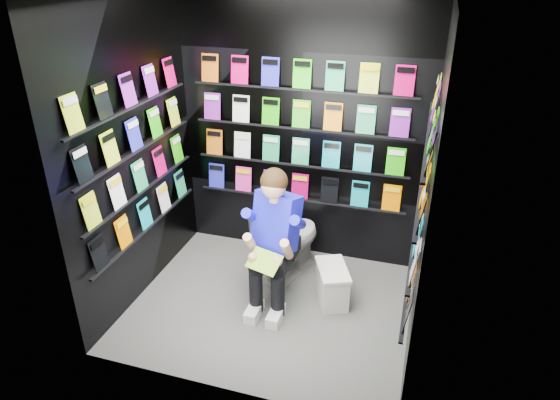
% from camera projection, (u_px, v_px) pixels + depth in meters
% --- Properties ---
extents(floor, '(2.40, 2.40, 0.00)m').
position_uv_depth(floor, '(270.00, 306.00, 4.46)').
color(floor, '#575755').
rests_on(floor, ground).
extents(wall_back, '(2.40, 0.04, 2.60)m').
position_uv_depth(wall_back, '(302.00, 133.00, 4.74)').
color(wall_back, black).
rests_on(wall_back, floor).
extents(wall_front, '(2.40, 0.04, 2.60)m').
position_uv_depth(wall_front, '(218.00, 234.00, 3.03)').
color(wall_front, black).
rests_on(wall_front, floor).
extents(wall_left, '(0.04, 2.00, 2.60)m').
position_uv_depth(wall_left, '(134.00, 156.00, 4.20)').
color(wall_left, black).
rests_on(wall_left, floor).
extents(wall_right, '(0.04, 2.00, 2.60)m').
position_uv_depth(wall_right, '(428.00, 191.00, 3.57)').
color(wall_right, black).
rests_on(wall_right, floor).
extents(comics_back, '(2.10, 0.06, 1.37)m').
position_uv_depth(comics_back, '(301.00, 133.00, 4.71)').
color(comics_back, '#C00759').
rests_on(comics_back, wall_back).
extents(comics_left, '(0.06, 1.70, 1.37)m').
position_uv_depth(comics_left, '(137.00, 155.00, 4.19)').
color(comics_left, '#C00759').
rests_on(comics_left, wall_left).
extents(comics_right, '(0.06, 1.70, 1.37)m').
position_uv_depth(comics_right, '(424.00, 190.00, 3.57)').
color(comics_right, '#C00759').
rests_on(comics_right, wall_right).
extents(toilet, '(0.62, 0.84, 0.73)m').
position_uv_depth(toilet, '(289.00, 240.00, 4.78)').
color(toilet, silver).
rests_on(toilet, floor).
extents(longbox, '(0.37, 0.47, 0.31)m').
position_uv_depth(longbox, '(332.00, 286.00, 4.47)').
color(longbox, silver).
rests_on(longbox, floor).
extents(longbox_lid, '(0.40, 0.50, 0.03)m').
position_uv_depth(longbox_lid, '(333.00, 270.00, 4.40)').
color(longbox_lid, silver).
rests_on(longbox_lid, longbox).
extents(reader, '(0.71, 0.87, 1.38)m').
position_uv_depth(reader, '(277.00, 222.00, 4.27)').
color(reader, '#201DC6').
rests_on(reader, toilet).
extents(held_comic, '(0.32, 0.24, 0.12)m').
position_uv_depth(held_comic, '(264.00, 261.00, 4.06)').
color(held_comic, green).
rests_on(held_comic, reader).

